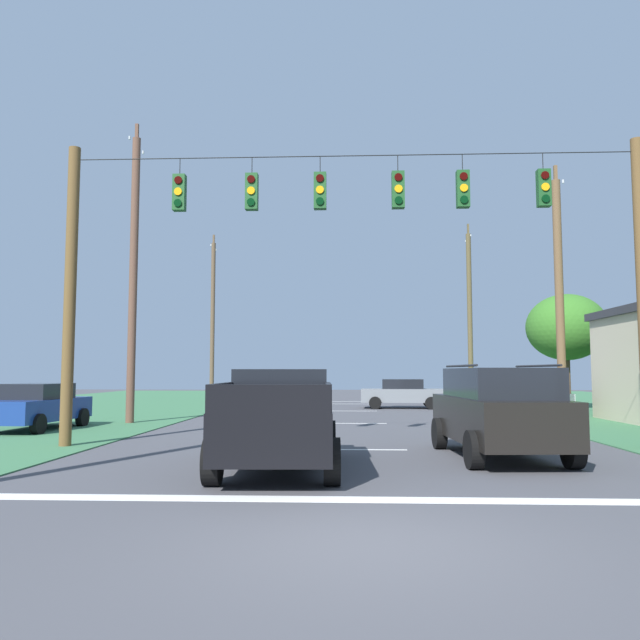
% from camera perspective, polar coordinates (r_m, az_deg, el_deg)
% --- Properties ---
extents(ground_plane, '(120.00, 120.00, 0.00)m').
position_cam_1_polar(ground_plane, '(7.33, 4.25, -19.74)').
color(ground_plane, '#47474C').
extents(stop_bar_stripe, '(12.36, 0.45, 0.01)m').
position_cam_1_polar(stop_bar_stripe, '(9.65, 3.80, -16.06)').
color(stop_bar_stripe, white).
rests_on(stop_bar_stripe, ground).
extents(lane_dash_0, '(2.50, 0.15, 0.01)m').
position_cam_1_polar(lane_dash_0, '(15.58, 3.28, -11.74)').
color(lane_dash_0, white).
rests_on(lane_dash_0, ground).
extents(lane_dash_1, '(2.50, 0.15, 0.01)m').
position_cam_1_polar(lane_dash_1, '(23.37, 3.01, -9.41)').
color(lane_dash_1, white).
rests_on(lane_dash_1, ground).
extents(lane_dash_2, '(2.50, 0.15, 0.01)m').
position_cam_1_polar(lane_dash_2, '(30.68, 2.89, -8.30)').
color(lane_dash_2, white).
rests_on(lane_dash_2, ground).
extents(lane_dash_3, '(2.50, 0.15, 0.01)m').
position_cam_1_polar(lane_dash_3, '(37.38, 2.81, -7.67)').
color(lane_dash_3, white).
rests_on(lane_dash_3, ground).
extents(lane_dash_4, '(2.50, 0.15, 0.01)m').
position_cam_1_polar(lane_dash_4, '(40.41, 2.79, -7.45)').
color(lane_dash_4, white).
rests_on(lane_dash_4, ground).
extents(overhead_signal_span, '(14.80, 0.31, 7.79)m').
position_cam_1_polar(overhead_signal_span, '(15.90, 3.01, 4.91)').
color(overhead_signal_span, brown).
rests_on(overhead_signal_span, ground).
extents(pickup_truck, '(2.46, 5.48, 1.95)m').
position_cam_1_polar(pickup_truck, '(12.56, -3.68, -9.00)').
color(pickup_truck, black).
rests_on(pickup_truck, ground).
extents(suv_black, '(2.44, 4.91, 2.05)m').
position_cam_1_polar(suv_black, '(14.51, 15.98, -7.89)').
color(suv_black, black).
rests_on(suv_black, ground).
extents(distant_car_crossing_white, '(2.21, 4.39, 1.52)m').
position_cam_1_polar(distant_car_crossing_white, '(28.60, 19.34, -6.72)').
color(distant_car_crossing_white, silver).
rests_on(distant_car_crossing_white, ground).
extents(distant_car_oncoming, '(4.40, 2.22, 1.52)m').
position_cam_1_polar(distant_car_oncoming, '(33.17, 7.56, -6.65)').
color(distant_car_oncoming, slate).
rests_on(distant_car_oncoming, ground).
extents(distant_car_far_parked, '(2.18, 4.38, 1.52)m').
position_cam_1_polar(distant_car_far_parked, '(22.52, -24.54, -7.16)').
color(distant_car_far_parked, navy).
rests_on(distant_car_far_parked, ground).
extents(utility_pole_mid_right, '(0.30, 1.60, 9.40)m').
position_cam_1_polar(utility_pole_mid_right, '(23.91, 21.05, 1.96)').
color(utility_pole_mid_right, brown).
rests_on(utility_pole_mid_right, ground).
extents(utility_pole_far_right, '(0.31, 1.75, 11.34)m').
position_cam_1_polar(utility_pole_far_right, '(40.50, 13.54, 0.46)').
color(utility_pole_far_right, brown).
rests_on(utility_pole_far_right, ground).
extents(utility_pole_mid_left, '(0.30, 1.61, 11.38)m').
position_cam_1_polar(utility_pole_mid_left, '(24.50, -16.70, 4.02)').
color(utility_pole_mid_left, brown).
rests_on(utility_pole_mid_left, ground).
extents(utility_pole_far_left, '(0.27, 1.58, 10.62)m').
position_cam_1_polar(utility_pole_far_left, '(39.86, -9.80, 0.08)').
color(utility_pole_far_left, brown).
rests_on(utility_pole_far_left, ground).
extents(tree_roadside_left, '(3.91, 3.91, 5.80)m').
position_cam_1_polar(tree_roadside_left, '(33.56, 21.60, -0.63)').
color(tree_roadside_left, brown).
rests_on(tree_roadside_left, ground).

